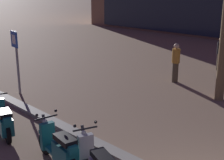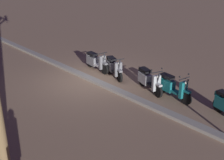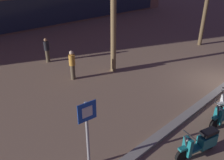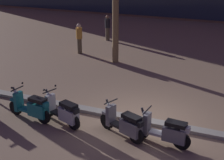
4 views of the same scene
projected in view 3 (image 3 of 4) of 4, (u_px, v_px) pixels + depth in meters
scooter_teal_far_back at (201, 143)px, 7.68m from camera, size 1.78×0.77×1.04m
crossing_sign at (87, 128)px, 6.72m from camera, size 0.60×0.15×2.40m
pedestrian_by_palm_tree at (47, 50)px, 14.97m from camera, size 0.34×0.34×1.61m
pedestrian_window_shopping at (72, 64)px, 12.63m from camera, size 0.34×0.34×1.68m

